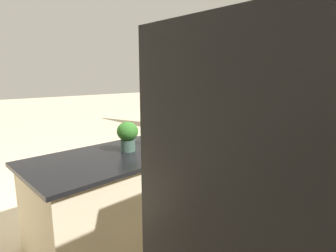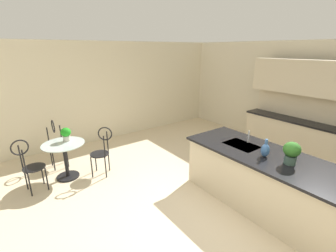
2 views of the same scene
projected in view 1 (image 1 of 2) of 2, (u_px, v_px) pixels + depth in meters
name	position (u px, v px, depth m)	size (l,w,h in m)	color
ground_plane	(129.00, 189.00, 4.12)	(40.00, 40.00, 0.00)	beige
wall_left_window	(261.00, 92.00, 6.81)	(0.12, 7.80, 2.70)	beige
kitchen_island	(150.00, 182.00, 3.24)	(2.80, 1.06, 0.92)	beige
bistro_table	(174.00, 126.00, 6.92)	(0.80, 0.80, 0.74)	black
chair_near_window	(190.00, 119.00, 7.35)	(0.48, 0.38, 1.04)	black
chair_by_island	(154.00, 120.00, 7.23)	(0.42, 0.50, 1.04)	black
chair_toward_desk	(184.00, 127.00, 6.23)	(0.53, 0.53, 1.04)	black
sink_faucet	(191.00, 133.00, 3.38)	(0.02, 0.02, 0.22)	#B2B5BA
potted_plant_on_table	(179.00, 110.00, 6.84)	(0.20, 0.20, 0.28)	beige
potted_plant_counter_near	(128.00, 134.00, 2.92)	(0.24, 0.24, 0.33)	#385147
vase_on_counter	(147.00, 135.00, 3.23)	(0.13, 0.13, 0.29)	#386099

